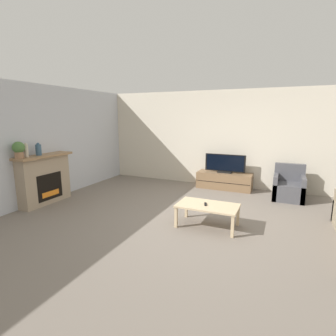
{
  "coord_description": "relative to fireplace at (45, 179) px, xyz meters",
  "views": [
    {
      "loc": [
        1.59,
        -4.52,
        1.98
      ],
      "look_at": [
        -0.74,
        0.7,
        0.85
      ],
      "focal_mm": 28.0,
      "sensor_mm": 36.0,
      "label": 1
    }
  ],
  "objects": [
    {
      "name": "mantel_vase_left",
      "position": [
        0.02,
        -0.4,
        0.7
      ],
      "size": [
        0.08,
        0.08,
        0.31
      ],
      "color": "beige",
      "rests_on": "fireplace"
    },
    {
      "name": "mantel_vase_centre_left",
      "position": [
        0.02,
        -0.1,
        0.69
      ],
      "size": [
        0.12,
        0.12,
        0.28
      ],
      "color": "#385670",
      "rests_on": "fireplace"
    },
    {
      "name": "armchair",
      "position": [
        5.13,
        2.63,
        -0.3
      ],
      "size": [
        0.7,
        0.76,
        0.83
      ],
      "color": "#4C4C51",
      "rests_on": "ground"
    },
    {
      "name": "ground_plane",
      "position": [
        3.36,
        0.35,
        -0.58
      ],
      "size": [
        24.0,
        24.0,
        0.0
      ],
      "primitive_type": "plane",
      "color": "slate"
    },
    {
      "name": "wall_back",
      "position": [
        3.36,
        3.25,
        0.77
      ],
      "size": [
        12.0,
        0.06,
        2.7
      ],
      "color": "beige",
      "rests_on": "ground"
    },
    {
      "name": "tv",
      "position": [
        3.51,
        2.92,
        0.11
      ],
      "size": [
        1.1,
        0.18,
        0.51
      ],
      "color": "black",
      "rests_on": "tv_stand"
    },
    {
      "name": "wall_left",
      "position": [
        -0.19,
        0.35,
        0.77
      ],
      "size": [
        0.06,
        12.0,
        2.7
      ],
      "color": "silver",
      "rests_on": "ground"
    },
    {
      "name": "fireplace",
      "position": [
        0.0,
        0.0,
        0.0
      ],
      "size": [
        0.43,
        1.34,
        1.13
      ],
      "color": "tan",
      "rests_on": "ground"
    },
    {
      "name": "potted_plant",
      "position": [
        0.02,
        -0.57,
        0.75
      ],
      "size": [
        0.24,
        0.24,
        0.34
      ],
      "color": "#936B4C",
      "rests_on": "fireplace"
    },
    {
      "name": "coffee_table",
      "position": [
        3.77,
        0.24,
        -0.21
      ],
      "size": [
        1.09,
        0.62,
        0.41
      ],
      "color": "#CCB289",
      "rests_on": "ground"
    },
    {
      "name": "remote",
      "position": [
        3.73,
        0.23,
        -0.16
      ],
      "size": [
        0.08,
        0.16,
        0.02
      ],
      "rotation": [
        0.0,
        0.0,
        0.31
      ],
      "color": "black",
      "rests_on": "coffee_table"
    },
    {
      "name": "tv_stand",
      "position": [
        3.51,
        2.92,
        -0.35
      ],
      "size": [
        1.48,
        0.52,
        0.45
      ],
      "color": "brown",
      "rests_on": "ground"
    }
  ]
}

